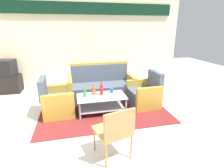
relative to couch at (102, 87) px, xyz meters
name	(u,v)px	position (x,y,z in m)	size (l,w,h in m)	color
ground_plane	(105,126)	(-0.17, -1.45, -0.32)	(14.00, 14.00, 0.00)	silver
wall_back	(88,40)	(-0.17, 1.60, 1.16)	(6.52, 0.19, 2.80)	beige
rug	(103,108)	(-0.07, -0.66, -0.31)	(2.94, 2.11, 0.01)	maroon
couch	(102,87)	(0.00, 0.00, 0.00)	(1.80, 0.75, 0.96)	#4C5666
armchair_left	(57,102)	(-1.13, -0.68, -0.03)	(0.73, 0.78, 0.85)	#4C5666
armchair_right	(145,95)	(0.98, -0.69, -0.03)	(0.73, 0.79, 0.85)	#4C5666
coffee_table	(102,102)	(-0.14, -0.85, -0.04)	(1.10, 0.60, 0.40)	silver
bottle_red	(102,90)	(-0.12, -0.75, 0.21)	(0.08, 0.08, 0.31)	red
bottle_green	(85,93)	(-0.51, -0.80, 0.18)	(0.06, 0.06, 0.23)	#2D8C38
bottle_orange	(94,90)	(-0.30, -0.70, 0.19)	(0.07, 0.07, 0.26)	#D85919
cup	(112,90)	(0.14, -0.68, 0.14)	(0.08, 0.08, 0.10)	#2659A5
tv_stand	(7,84)	(-2.73, 1.10, -0.06)	(0.80, 0.50, 0.52)	black
television	(4,68)	(-2.73, 1.10, 0.44)	(0.67, 0.55, 0.48)	black
wicker_chair	(115,129)	(-0.19, -2.35, 0.18)	(0.59, 0.59, 0.84)	#AD844C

